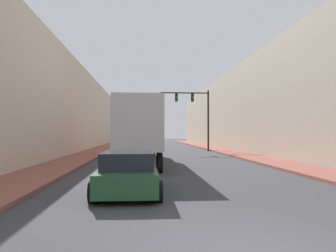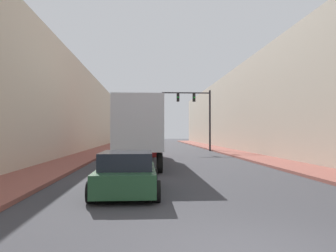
% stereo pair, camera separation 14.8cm
% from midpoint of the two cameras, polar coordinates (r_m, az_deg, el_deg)
% --- Properties ---
extents(sidewalk_right, '(2.68, 80.00, 0.15)m').
position_cam_midpoint_polar(sidewalk_right, '(36.29, 9.87, -4.21)').
color(sidewalk_right, brown).
rests_on(sidewalk_right, ground).
extents(sidewalk_left, '(2.68, 80.00, 0.15)m').
position_cam_midpoint_polar(sidewalk_left, '(35.62, -11.85, -4.26)').
color(sidewalk_left, brown).
rests_on(sidewalk_left, ground).
extents(building_right, '(6.00, 80.00, 9.21)m').
position_cam_midpoint_polar(building_right, '(37.59, 16.30, 2.84)').
color(building_right, '#BCB29E').
rests_on(building_right, ground).
extents(building_left, '(6.00, 80.00, 8.90)m').
position_cam_midpoint_polar(building_left, '(36.51, -18.59, 2.72)').
color(building_left, beige).
rests_on(building_left, ground).
extents(semi_truck, '(2.50, 14.31, 3.89)m').
position_cam_midpoint_polar(semi_truck, '(22.37, -4.67, -0.67)').
color(semi_truck, silver).
rests_on(semi_truck, ground).
extents(sedan_car, '(2.12, 4.23, 1.40)m').
position_cam_midpoint_polar(sedan_car, '(11.11, -6.79, -8.19)').
color(sedan_car, '#234C2D').
rests_on(sedan_car, ground).
extents(traffic_signal_gantry, '(5.40, 0.35, 6.68)m').
position_cam_midpoint_polar(traffic_signal_gantry, '(36.14, 5.57, 2.87)').
color(traffic_signal_gantry, black).
rests_on(traffic_signal_gantry, ground).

